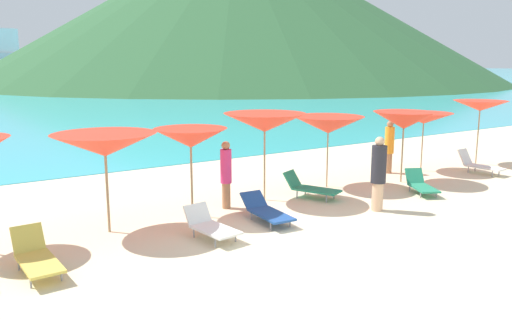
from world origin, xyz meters
TOP-DOWN VIEW (x-y plane):
  - ground_plane at (0.00, 10.00)m, footprint 50.00×100.00m
  - headland_hill at (45.72, 78.25)m, footprint 97.18×97.18m
  - umbrella_3 at (-3.24, 3.32)m, footprint 2.33×2.33m
  - umbrella_4 at (-1.18, 3.39)m, footprint 1.94×1.94m
  - umbrella_5 at (1.12, 3.65)m, footprint 2.35×2.35m
  - umbrella_6 at (3.55, 3.88)m, footprint 2.15×2.15m
  - umbrella_7 at (5.92, 3.08)m, footprint 1.92×1.92m
  - umbrella_8 at (7.82, 3.85)m, footprint 2.05×2.05m
  - umbrella_9 at (10.45, 3.50)m, footprint 2.00×2.00m
  - lounge_chair_1 at (-1.57, 1.73)m, footprint 0.77×1.42m
  - lounge_chair_2 at (0.09, 2.06)m, footprint 0.70×1.71m
  - lounge_chair_3 at (5.30, 1.81)m, footprint 1.08×1.44m
  - lounge_chair_5 at (2.32, 3.17)m, footprint 1.17×1.66m
  - lounge_chair_6 at (-5.02, 1.82)m, footprint 0.64×1.61m
  - lounge_chair_7 at (9.13, 2.53)m, footprint 0.64×1.53m
  - beachgoer_0 at (6.59, 4.23)m, footprint 0.32×0.32m
  - beachgoer_1 at (2.94, 1.25)m, footprint 0.38×0.38m
  - beachgoer_2 at (-0.14, 3.53)m, footprint 0.29×0.29m

SIDE VIEW (x-z plane):
  - ground_plane at x=0.00m, z-range -0.30..0.00m
  - lounge_chair_3 at x=5.30m, z-range -0.06..0.56m
  - lounge_chair_2 at x=0.09m, z-range -0.02..0.54m
  - lounge_chair_1 at x=-1.57m, z-range -0.04..0.60m
  - lounge_chair_5 at x=2.32m, z-range -0.04..0.64m
  - lounge_chair_6 at x=-5.02m, z-range -0.06..0.65m
  - lounge_chair_7 at x=9.13m, z-range -0.07..0.69m
  - beachgoer_2 at x=-0.14m, z-range 0.07..1.81m
  - beachgoer_0 at x=6.59m, z-range 0.06..1.84m
  - beachgoer_1 at x=2.94m, z-range 0.05..1.94m
  - umbrella_8 at x=7.82m, z-range 0.82..2.84m
  - umbrella_6 at x=3.55m, z-range 0.81..2.95m
  - umbrella_4 at x=-1.18m, z-range 0.84..3.00m
  - umbrella_7 at x=5.92m, z-range 0.83..3.04m
  - umbrella_3 at x=-3.24m, z-range 0.85..3.05m
  - umbrella_5 at x=1.12m, z-range 0.93..3.31m
  - umbrella_9 at x=10.45m, z-range 0.98..3.32m
  - headland_hill at x=45.72m, z-range 0.00..28.05m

